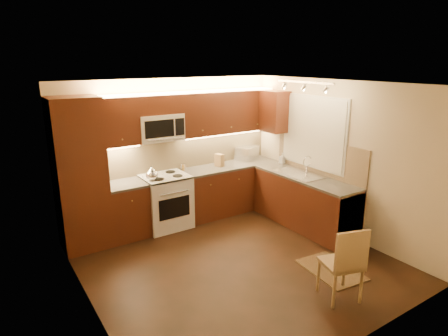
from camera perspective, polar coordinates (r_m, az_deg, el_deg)
floor at (r=5.67m, az=1.84°, el=-13.79°), size 4.00×4.00×0.01m
ceiling at (r=4.94m, az=2.11°, el=12.34°), size 4.00×4.00×0.01m
wall_back at (r=6.84m, az=-7.76°, el=2.58°), size 4.00×0.01×2.50m
wall_front at (r=3.82m, az=19.77°, el=-9.09°), size 4.00×0.01×2.50m
wall_left at (r=4.39m, az=-20.00°, el=-5.86°), size 0.01×4.00×2.50m
wall_right at (r=6.49m, az=16.55°, el=1.34°), size 0.01×4.00×2.50m
pantry at (r=6.07m, az=-20.61°, el=-0.98°), size 0.70×0.60×2.30m
base_cab_back_left at (r=6.46m, az=-14.28°, el=-6.20°), size 0.62×0.60×0.86m
counter_back_left at (r=6.31m, az=-14.55°, el=-2.41°), size 0.62×0.60×0.04m
base_cab_back_right at (r=7.31m, az=0.87°, el=-3.08°), size 1.92×0.60×0.86m
counter_back_right at (r=7.18m, az=0.89°, el=0.32°), size 1.92×0.60×0.04m
base_cab_right at (r=6.77m, az=11.78°, el=-5.00°), size 0.60×2.00×0.86m
counter_right at (r=6.63m, az=11.99°, el=-1.36°), size 0.60×2.00×0.04m
dishwasher at (r=6.34m, az=16.26°, el=-6.80°), size 0.58×0.60×0.84m
backsplash_back at (r=6.99m, az=-5.13°, el=2.54°), size 3.30×0.02×0.60m
backsplash_right at (r=6.75m, az=13.89°, el=1.65°), size 0.02×2.00×0.60m
upper_cab_back_left at (r=6.20m, az=-15.57°, el=6.68°), size 0.62×0.35×0.75m
upper_cab_back_right at (r=7.08m, az=0.35°, el=8.33°), size 1.92×0.35×0.75m
upper_cab_bridge at (r=6.41m, az=-9.80°, el=9.30°), size 0.76×0.35×0.31m
upper_cab_right_corner at (r=7.22m, az=7.50°, el=8.34°), size 0.35×0.50×0.75m
stove at (r=6.66m, az=-8.62°, el=-4.92°), size 0.76×0.65×0.92m
microwave at (r=6.45m, az=-9.59°, el=5.98°), size 0.76×0.38×0.44m
window_frame at (r=6.76m, az=13.16°, el=5.19°), size 0.03×1.44×1.24m
window_blinds at (r=6.75m, az=13.04°, el=5.18°), size 0.02×1.36×1.16m
sink at (r=6.70m, az=11.14°, el=-0.27°), size 0.52×0.86×0.15m
faucet at (r=6.81m, az=12.26°, el=0.57°), size 0.20×0.04×0.30m
track_light_bar at (r=6.25m, az=11.84°, el=12.39°), size 0.04×1.20×0.03m
kettle at (r=6.27m, az=-10.66°, el=-0.76°), size 0.25×0.25×0.24m
toaster_oven at (r=7.57m, az=3.42°, el=2.28°), size 0.52×0.46×0.26m
knife_block at (r=7.06m, az=-0.69°, el=1.18°), size 0.14×0.18×0.23m
spice_jar_a at (r=6.89m, az=-6.30°, el=0.18°), size 0.05×0.05×0.10m
spice_jar_b at (r=6.86m, az=-6.12°, el=0.02°), size 0.04×0.04×0.09m
spice_jar_c at (r=6.89m, az=-5.93°, el=0.19°), size 0.06×0.06×0.10m
spice_jar_d at (r=6.84m, az=-6.06°, el=0.05°), size 0.05×0.05×0.10m
soap_bottle at (r=7.34m, az=8.64°, el=1.45°), size 0.10×0.10×0.20m
rug at (r=5.67m, az=15.62°, el=-14.34°), size 0.67×0.93×0.01m
dining_chair at (r=4.91m, az=16.97°, el=-13.16°), size 0.53×0.53×0.95m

